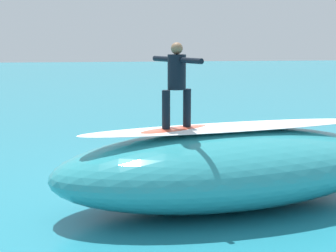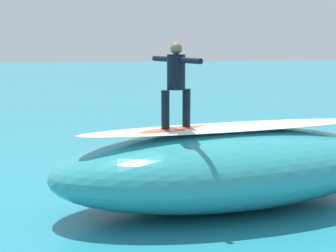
# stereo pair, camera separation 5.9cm
# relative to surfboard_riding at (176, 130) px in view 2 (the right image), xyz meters

# --- Properties ---
(ground_plane) EXTENTS (120.00, 120.00, 0.00)m
(ground_plane) POSITION_rel_surfboard_riding_xyz_m (-0.73, -3.16, -1.64)
(ground_plane) COLOR teal
(wave_crest) EXTENTS (7.73, 4.51, 1.59)m
(wave_crest) POSITION_rel_surfboard_riding_xyz_m (-1.09, -0.22, -0.84)
(wave_crest) COLOR teal
(wave_crest) RESTS_ON ground_plane
(wave_foam_lip) EXTENTS (6.26, 2.30, 0.08)m
(wave_foam_lip) POSITION_rel_surfboard_riding_xyz_m (-1.09, -0.22, -0.01)
(wave_foam_lip) COLOR white
(wave_foam_lip) RESTS_ON wave_crest
(surfboard_riding) EXTENTS (1.85, 1.26, 0.10)m
(surfboard_riding) POSITION_rel_surfboard_riding_xyz_m (0.00, 0.00, 0.00)
(surfboard_riding) COLOR #E0563D
(surfboard_riding) RESTS_ON wave_crest
(surfer_riding) EXTENTS (0.78, 1.45, 1.65)m
(surfer_riding) POSITION_rel_surfboard_riding_xyz_m (0.00, 0.00, 1.01)
(surfer_riding) COLOR black
(surfer_riding) RESTS_ON surfboard_riding
(surfboard_paddling) EXTENTS (0.99, 2.09, 0.08)m
(surfboard_paddling) POSITION_rel_surfboard_riding_xyz_m (-0.41, -5.33, -1.60)
(surfboard_paddling) COLOR silver
(surfboard_paddling) RESTS_ON ground_plane
(surfer_paddling) EXTENTS (0.59, 1.55, 0.28)m
(surfer_paddling) POSITION_rel_surfboard_riding_xyz_m (-0.44, -5.45, -1.44)
(surfer_paddling) COLOR black
(surfer_paddling) RESTS_ON surfboard_paddling
(foam_patch_near) EXTENTS (0.70, 0.64, 0.13)m
(foam_patch_near) POSITION_rel_surfboard_riding_xyz_m (-4.28, -3.65, -1.58)
(foam_patch_near) COLOR white
(foam_patch_near) RESTS_ON ground_plane
(foam_patch_mid) EXTENTS (1.04, 0.99, 0.13)m
(foam_patch_mid) POSITION_rel_surfboard_riding_xyz_m (-0.98, -0.52, -1.57)
(foam_patch_mid) COLOR white
(foam_patch_mid) RESTS_ON ground_plane
(foam_patch_far) EXTENTS (0.97, 1.07, 0.18)m
(foam_patch_far) POSITION_rel_surfboard_riding_xyz_m (-3.62, -3.96, -1.55)
(foam_patch_far) COLOR white
(foam_patch_far) RESTS_ON ground_plane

